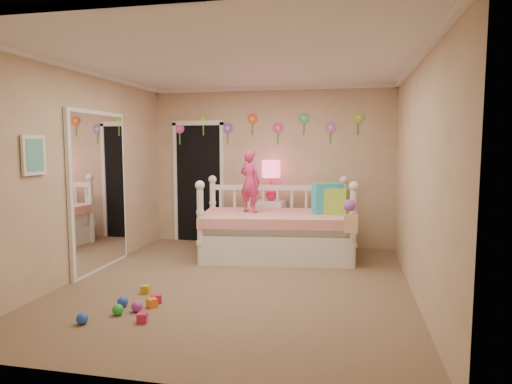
% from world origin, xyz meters
% --- Properties ---
extents(floor, '(4.00, 4.50, 0.01)m').
position_xyz_m(floor, '(0.00, 0.00, 0.00)').
color(floor, '#7F684C').
rests_on(floor, ground).
extents(ceiling, '(4.00, 4.50, 0.01)m').
position_xyz_m(ceiling, '(0.00, 0.00, 2.60)').
color(ceiling, white).
rests_on(ceiling, floor).
extents(back_wall, '(4.00, 0.01, 2.60)m').
position_xyz_m(back_wall, '(0.00, 2.25, 1.30)').
color(back_wall, tan).
rests_on(back_wall, floor).
extents(left_wall, '(0.01, 4.50, 2.60)m').
position_xyz_m(left_wall, '(-2.00, 0.00, 1.30)').
color(left_wall, tan).
rests_on(left_wall, floor).
extents(right_wall, '(0.01, 4.50, 2.60)m').
position_xyz_m(right_wall, '(2.00, 0.00, 1.30)').
color(right_wall, tan).
rests_on(right_wall, floor).
extents(crown_molding, '(4.00, 4.50, 0.06)m').
position_xyz_m(crown_molding, '(0.00, 0.00, 2.57)').
color(crown_molding, white).
rests_on(crown_molding, ceiling).
extents(daybed, '(2.34, 1.47, 1.19)m').
position_xyz_m(daybed, '(0.25, 1.39, 0.60)').
color(daybed, white).
rests_on(daybed, floor).
extents(pillow_turquoise, '(0.46, 0.35, 0.44)m').
position_xyz_m(pillow_turquoise, '(0.98, 1.49, 0.88)').
color(pillow_turquoise, '#27AAC6').
rests_on(pillow_turquoise, daybed).
extents(pillow_lime, '(0.42, 0.23, 0.37)m').
position_xyz_m(pillow_lime, '(1.07, 1.41, 0.85)').
color(pillow_lime, '#94C13B').
rests_on(pillow_lime, daybed).
extents(child, '(0.39, 0.33, 0.92)m').
position_xyz_m(child, '(-0.15, 1.35, 1.12)').
color(child, '#D7306D').
rests_on(child, daybed).
extents(nightstand, '(0.51, 0.42, 0.76)m').
position_xyz_m(nightstand, '(0.04, 2.07, 0.38)').
color(nightstand, white).
rests_on(nightstand, floor).
extents(table_lamp, '(0.30, 0.30, 0.65)m').
position_xyz_m(table_lamp, '(0.04, 2.07, 1.19)').
color(table_lamp, '#F62058').
rests_on(table_lamp, nightstand).
extents(closet_doorway, '(0.90, 0.04, 2.07)m').
position_xyz_m(closet_doorway, '(-1.25, 2.23, 1.03)').
color(closet_doorway, black).
rests_on(closet_doorway, back_wall).
extents(flower_decals, '(3.40, 0.02, 0.50)m').
position_xyz_m(flower_decals, '(-0.09, 2.24, 1.94)').
color(flower_decals, '#B2668C').
rests_on(flower_decals, back_wall).
extents(mirror_closet, '(0.07, 1.30, 2.10)m').
position_xyz_m(mirror_closet, '(-1.96, 0.30, 1.05)').
color(mirror_closet, white).
rests_on(mirror_closet, left_wall).
extents(wall_picture, '(0.05, 0.34, 0.42)m').
position_xyz_m(wall_picture, '(-1.97, -0.90, 1.55)').
color(wall_picture, white).
rests_on(wall_picture, left_wall).
extents(hanging_bag, '(0.20, 0.16, 0.36)m').
position_xyz_m(hanging_bag, '(1.29, 0.81, 0.72)').
color(hanging_bag, beige).
rests_on(hanging_bag, daybed).
extents(toy_scatter, '(1.11, 1.46, 0.11)m').
position_xyz_m(toy_scatter, '(-0.73, -0.84, 0.06)').
color(toy_scatter, '#996666').
rests_on(toy_scatter, floor).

